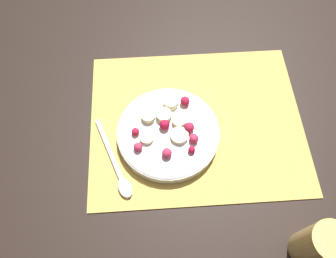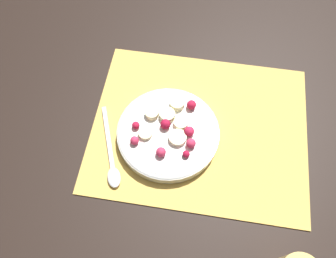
{
  "view_description": "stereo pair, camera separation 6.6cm",
  "coord_description": "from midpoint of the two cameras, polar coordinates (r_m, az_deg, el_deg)",
  "views": [
    {
      "loc": [
        -0.08,
        -0.33,
        0.63
      ],
      "look_at": [
        -0.06,
        -0.03,
        0.04
      ],
      "focal_mm": 35.0,
      "sensor_mm": 36.0,
      "label": 1
    },
    {
      "loc": [
        -0.02,
        -0.33,
        0.63
      ],
      "look_at": [
        -0.06,
        -0.03,
        0.04
      ],
      "focal_mm": 35.0,
      "sensor_mm": 36.0,
      "label": 2
    }
  ],
  "objects": [
    {
      "name": "drinking_glass",
      "position": [
        0.62,
        21.84,
        -18.59
      ],
      "size": [
        0.06,
        0.06,
        0.11
      ],
      "color": "#F4CC66",
      "rests_on": "ground_plane"
    },
    {
      "name": "placemat",
      "position": [
        0.71,
        2.3,
        1.09
      ],
      "size": [
        0.46,
        0.37,
        0.01
      ],
      "color": "#E0B251",
      "rests_on": "ground_plane"
    },
    {
      "name": "fruit_bowl",
      "position": [
        0.68,
        -2.78,
        -0.82
      ],
      "size": [
        0.21,
        0.21,
        0.04
      ],
      "color": "silver",
      "rests_on": "placemat"
    },
    {
      "name": "spoon",
      "position": [
        0.67,
        -11.42,
        -7.72
      ],
      "size": [
        0.08,
        0.18,
        0.01
      ],
      "rotation": [
        0.0,
        0.0,
        5.08
      ],
      "color": "silver",
      "rests_on": "placemat"
    },
    {
      "name": "ground_plane",
      "position": [
        0.71,
        2.29,
        0.98
      ],
      "size": [
        3.0,
        3.0,
        0.0
      ],
      "primitive_type": "plane",
      "color": "black"
    }
  ]
}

